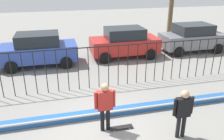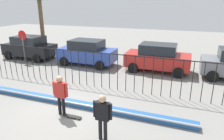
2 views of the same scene
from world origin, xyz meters
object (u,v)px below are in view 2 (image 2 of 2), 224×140
(skateboard, at_px, (72,116))
(parked_car_black, at_px, (29,47))
(parked_car_blue, at_px, (87,52))
(stop_sign, at_px, (23,42))
(camera_operator, at_px, (103,114))
(skateboarder, at_px, (60,92))
(parked_car_red, at_px, (158,57))

(skateboard, height_order, parked_car_black, parked_car_black)
(parked_car_black, distance_m, parked_car_blue, 5.34)
(stop_sign, bearing_deg, parked_car_black, 108.98)
(camera_operator, bearing_deg, stop_sign, 27.38)
(skateboard, xyz_separation_m, parked_car_black, (-8.26, 7.04, 0.91))
(skateboarder, bearing_deg, stop_sign, 149.65)
(skateboard, xyz_separation_m, parked_car_blue, (-2.91, 7.11, 0.91))
(stop_sign, bearing_deg, parked_car_red, 7.36)
(skateboard, distance_m, camera_operator, 2.16)
(parked_car_black, height_order, stop_sign, stop_sign)
(parked_car_black, distance_m, parked_car_red, 10.59)
(parked_car_red, distance_m, stop_sign, 10.35)
(parked_car_black, xyz_separation_m, parked_car_blue, (5.34, 0.07, 0.00))
(skateboarder, relative_size, camera_operator, 1.03)
(parked_car_blue, bearing_deg, skateboarder, -71.55)
(skateboarder, height_order, parked_car_black, parked_car_black)
(parked_car_red, bearing_deg, skateboard, -105.18)
(skateboarder, bearing_deg, skateboard, 0.19)
(skateboarder, height_order, parked_car_red, parked_car_red)
(parked_car_red, bearing_deg, stop_sign, -170.32)
(parked_car_blue, bearing_deg, parked_car_red, 2.75)
(parked_car_blue, bearing_deg, parked_car_black, -179.42)
(skateboarder, xyz_separation_m, skateboard, (0.55, -0.08, -0.99))
(camera_operator, xyz_separation_m, parked_car_black, (-9.99, 7.91, -0.04))
(camera_operator, relative_size, parked_car_blue, 0.39)
(parked_car_red, xyz_separation_m, stop_sign, (-10.25, -1.32, 0.64))
(camera_operator, bearing_deg, skateboarder, 40.54)
(parked_car_black, bearing_deg, skateboard, -37.08)
(skateboard, relative_size, camera_operator, 0.47)
(parked_car_blue, relative_size, stop_sign, 1.72)
(parked_car_black, relative_size, parked_car_blue, 1.00)
(camera_operator, bearing_deg, parked_car_black, 24.66)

